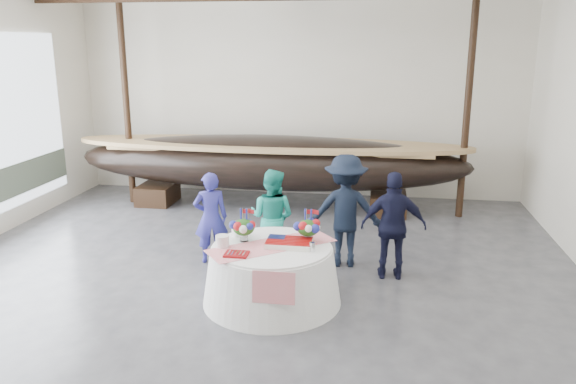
# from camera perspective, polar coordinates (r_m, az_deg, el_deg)

# --- Properties ---
(floor) EXTENTS (10.00, 12.00, 0.01)m
(floor) POSITION_cam_1_polar(r_m,az_deg,el_deg) (7.67, -5.40, -11.62)
(floor) COLOR #3D3D42
(floor) RESTS_ON ground
(wall_back) EXTENTS (10.00, 0.02, 4.50)m
(wall_back) POSITION_cam_1_polar(r_m,az_deg,el_deg) (12.81, 1.02, 9.71)
(wall_back) COLOR silver
(wall_back) RESTS_ON ground
(longboat_display) EXTENTS (8.32, 1.66, 1.56)m
(longboat_display) POSITION_cam_1_polar(r_m,az_deg,el_deg) (11.77, -1.95, 3.06)
(longboat_display) COLOR black
(longboat_display) RESTS_ON ground
(banquet_table) EXTENTS (1.88, 1.88, 0.80)m
(banquet_table) POSITION_cam_1_polar(r_m,az_deg,el_deg) (7.66, -1.64, -8.29)
(banquet_table) COLOR white
(banquet_table) RESTS_ON ground
(tabletop_items) EXTENTS (1.70, 1.51, 0.40)m
(tabletop_items) POSITION_cam_1_polar(r_m,az_deg,el_deg) (7.56, -1.57, -4.11)
(tabletop_items) COLOR red
(tabletop_items) RESTS_ON banquet_table
(guest_woman_blue) EXTENTS (0.62, 0.51, 1.47)m
(guest_woman_blue) POSITION_cam_1_polar(r_m,az_deg,el_deg) (8.98, -7.85, -2.59)
(guest_woman_blue) COLOR navy
(guest_woman_blue) RESTS_ON ground
(guest_woman_teal) EXTENTS (0.87, 0.75, 1.54)m
(guest_woman_teal) POSITION_cam_1_polar(r_m,az_deg,el_deg) (8.82, -1.63, -2.56)
(guest_woman_teal) COLOR teal
(guest_woman_teal) RESTS_ON ground
(guest_man_left) EXTENTS (1.19, 0.74, 1.78)m
(guest_man_left) POSITION_cam_1_polar(r_m,az_deg,el_deg) (8.78, 5.84, -1.91)
(guest_man_left) COLOR black
(guest_man_left) RESTS_ON ground
(guest_man_right) EXTENTS (0.97, 0.44, 1.63)m
(guest_man_right) POSITION_cam_1_polar(r_m,az_deg,el_deg) (8.40, 10.67, -3.40)
(guest_man_right) COLOR black
(guest_man_right) RESTS_ON ground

